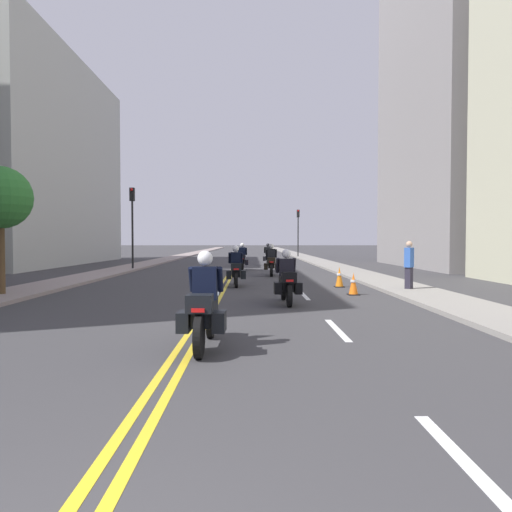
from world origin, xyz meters
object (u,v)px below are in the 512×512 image
Objects in this scene: traffic_light_near at (132,213)px; motorcycle_2 at (236,270)px; traffic_cone_1 at (339,277)px; motorcycle_4 at (242,259)px; motorcycle_5 at (268,256)px; traffic_light_far at (298,225)px; motorcycle_1 at (287,281)px; motorcycle_3 at (271,263)px; pedestrian_1 at (409,266)px; street_tree_0 at (0,198)px; motorcycle_0 at (204,309)px; traffic_cone_0 at (353,284)px.

motorcycle_2 is at bearing -57.29° from traffic_light_near.
motorcycle_4 is at bearing 110.35° from traffic_cone_1.
motorcycle_4 is at bearing -107.41° from motorcycle_5.
motorcycle_5 is at bearing 97.57° from traffic_cone_1.
traffic_light_far reaches higher than traffic_cone_1.
motorcycle_3 reaches higher than motorcycle_1.
motorcycle_1 is 1.02× the size of motorcycle_3.
traffic_light_near is (-6.66, -0.07, 2.78)m from motorcycle_4.
motorcycle_5 is 16.63m from traffic_light_far.
motorcycle_1 is at bearing -116.14° from traffic_cone_1.
pedestrian_1 reaches higher than motorcycle_3.
motorcycle_5 is 0.52× the size of street_tree_0.
motorcycle_2 reaches higher than motorcycle_5.
motorcycle_3 is 6.44m from traffic_cone_1.
pedestrian_1 reaches higher than motorcycle_0.
traffic_cone_1 is at bearing -68.68° from motorcycle_4.
motorcycle_1 is 1.06× the size of motorcycle_4.
motorcycle_3 is 1.04× the size of motorcycle_4.
traffic_cone_1 is at bearing 16.05° from street_tree_0.
motorcycle_5 is 16.67m from traffic_cone_1.
motorcycle_5 reaches higher than motorcycle_1.
traffic_light_near is (-10.61, 13.32, 3.08)m from traffic_cone_0.
motorcycle_1 is at bearing -76.16° from motorcycle_2.
traffic_light_far reaches higher than motorcycle_4.
traffic_light_near reaches higher than motorcycle_2.
traffic_light_far reaches higher than motorcycle_1.
motorcycle_2 is (0.17, 10.95, -0.02)m from motorcycle_0.
traffic_cone_0 is 2.67m from traffic_cone_1.
street_tree_0 is at bearing -93.02° from traffic_light_near.
traffic_light_near is at bearing -178.45° from motorcycle_4.
traffic_cone_1 is at bearing 61.92° from motorcycle_1.
motorcycle_2 is at bearing 142.77° from traffic_cone_0.
motorcycle_2 is (-1.62, 5.30, 0.01)m from motorcycle_1.
traffic_cone_1 is (0.03, 2.67, 0.03)m from traffic_cone_0.
traffic_light_far reaches higher than motorcycle_2.
motorcycle_0 is 8.95m from traffic_cone_0.
street_tree_0 reaches higher than motorcycle_2.
pedestrian_1 is at bearing 55.86° from motorcycle_0.
motorcycle_4 is (-1.56, 15.64, 0.02)m from motorcycle_1.
motorcycle_0 is 16.65m from motorcycle_3.
traffic_light_near reaches higher than motorcycle_0.
traffic_cone_0 is (2.37, -8.64, -0.29)m from motorcycle_3.
traffic_cone_1 is 2.83m from pedestrian_1.
motorcycle_5 is (0.22, 21.45, -0.00)m from motorcycle_1.
traffic_cone_1 is (3.97, -10.71, -0.27)m from motorcycle_4.
motorcycle_3 is 0.44× the size of traffic_light_near.
traffic_cone_0 is at bearing 41.34° from motorcycle_1.
traffic_light_far is at bearing 60.79° from traffic_light_near.
pedestrian_1 reaches higher than traffic_cone_0.
traffic_cone_0 is at bearing -72.60° from motorcycle_4.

